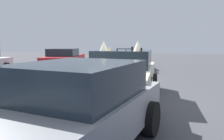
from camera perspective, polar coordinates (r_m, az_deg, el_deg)
name	(u,v)px	position (r m, az deg, el deg)	size (l,w,h in m)	color
ground_plane	(122,99)	(6.98, 2.44, -7.41)	(60.00, 60.00, 0.00)	#47474C
art_car_decorated	(122,75)	(6.88, 2.56, -1.31)	(4.54, 2.19, 1.78)	beige
parked_sedan_near_left	(129,58)	(15.52, 4.41, 3.11)	(4.36, 2.53, 1.35)	white
parked_sedan_behind_right	(64,60)	(13.91, -12.08, 2.56)	(4.41, 2.36, 1.39)	red
parked_sedan_far_right	(72,110)	(3.50, -10.14, -10.02)	(4.48, 2.75, 1.42)	gray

